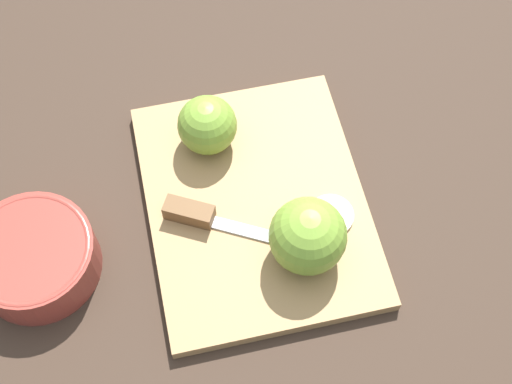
{
  "coord_description": "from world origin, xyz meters",
  "views": [
    {
      "loc": [
        0.37,
        -0.15,
        0.76
      ],
      "look_at": [
        0.0,
        0.0,
        0.04
      ],
      "focal_mm": 50.0,
      "sensor_mm": 36.0,
      "label": 1
    }
  ],
  "objects_px": {
    "knife": "(197,215)",
    "bowl": "(34,257)",
    "apple_half_right": "(308,236)",
    "apple_half_left": "(207,125)"
  },
  "relations": [
    {
      "from": "apple_half_right",
      "to": "knife",
      "type": "distance_m",
      "value": 0.14
    },
    {
      "from": "apple_half_left",
      "to": "knife",
      "type": "xyz_separation_m",
      "value": [
        0.1,
        -0.05,
        -0.03
      ]
    },
    {
      "from": "apple_half_left",
      "to": "apple_half_right",
      "type": "xyz_separation_m",
      "value": [
        0.18,
        0.05,
        0.01
      ]
    },
    {
      "from": "apple_half_left",
      "to": "apple_half_right",
      "type": "distance_m",
      "value": 0.19
    },
    {
      "from": "apple_half_right",
      "to": "apple_half_left",
      "type": "bearing_deg",
      "value": 8.62
    },
    {
      "from": "knife",
      "to": "bowl",
      "type": "bearing_deg",
      "value": -147.23
    },
    {
      "from": "apple_half_right",
      "to": "bowl",
      "type": "xyz_separation_m",
      "value": [
        -0.1,
        -0.29,
        -0.03
      ]
    },
    {
      "from": "apple_half_left",
      "to": "apple_half_right",
      "type": "bearing_deg",
      "value": -102.39
    },
    {
      "from": "apple_half_right",
      "to": "bowl",
      "type": "distance_m",
      "value": 0.31
    },
    {
      "from": "apple_half_left",
      "to": "knife",
      "type": "relative_size",
      "value": 0.55
    }
  ]
}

